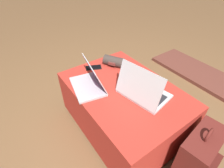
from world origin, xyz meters
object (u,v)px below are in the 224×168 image
(laptop_far, at_px, (142,91))
(wrist_brace, at_px, (114,61))
(laptop_near, at_px, (90,82))
(cell_phone, at_px, (94,67))
(backpack, at_px, (197,159))

(laptop_far, relative_size, wrist_brace, 1.86)
(laptop_near, bearing_deg, laptop_far, 50.79)
(cell_phone, bearing_deg, laptop_near, 169.06)
(laptop_far, distance_m, backpack, 0.60)
(laptop_near, xyz_separation_m, wrist_brace, (-0.14, 0.34, -0.00))
(laptop_near, height_order, cell_phone, laptop_near)
(wrist_brace, bearing_deg, cell_phone, -112.65)
(laptop_near, bearing_deg, backpack, 33.99)
(backpack, bearing_deg, cell_phone, 91.46)
(cell_phone, relative_size, wrist_brace, 0.75)
(laptop_far, xyz_separation_m, wrist_brace, (-0.47, 0.08, -0.01))
(laptop_far, relative_size, backpack, 0.74)
(backpack, height_order, wrist_brace, wrist_brace)
(laptop_far, bearing_deg, backpack, 178.07)
(laptop_near, relative_size, cell_phone, 2.28)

